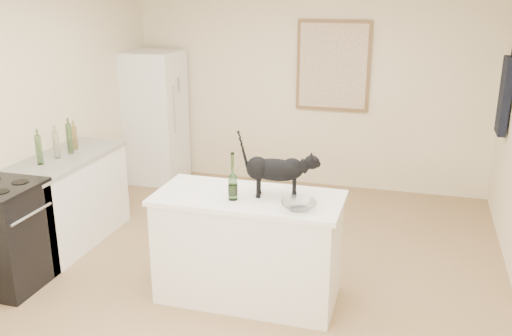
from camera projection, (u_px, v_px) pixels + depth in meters
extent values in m
plane|color=#997351|center=(244.00, 282.00, 4.95)|extent=(5.50, 5.50, 0.00)
plane|color=beige|center=(309.00, 85.00, 7.06)|extent=(4.50, 0.00, 4.50)
plane|color=beige|center=(17.00, 330.00, 2.04)|extent=(4.50, 0.00, 4.50)
plane|color=beige|center=(9.00, 122.00, 5.15)|extent=(0.00, 5.50, 5.50)
cube|color=white|center=(248.00, 249.00, 4.61)|extent=(1.44, 0.67, 0.86)
cube|color=white|center=(248.00, 198.00, 4.47)|extent=(1.50, 0.70, 0.04)
cube|color=white|center=(66.00, 202.00, 5.61)|extent=(0.60, 1.40, 0.86)
cube|color=gray|center=(62.00, 159.00, 5.47)|extent=(0.62, 1.44, 0.04)
cube|color=black|center=(4.00, 237.00, 4.78)|extent=(0.60, 0.60, 0.90)
cube|color=white|center=(155.00, 117.00, 7.35)|extent=(0.68, 0.68, 1.70)
cube|color=brown|center=(333.00, 66.00, 6.88)|extent=(0.90, 0.03, 1.10)
cube|color=beige|center=(333.00, 66.00, 6.86)|extent=(0.82, 0.00, 1.02)
cube|color=black|center=(505.00, 96.00, 5.81)|extent=(0.08, 0.34, 0.80)
cylinder|color=#2B5D25|center=(233.00, 179.00, 4.33)|extent=(0.09, 0.09, 0.33)
imported|color=silver|center=(299.00, 205.00, 4.19)|extent=(0.32, 0.32, 0.07)
cube|color=white|center=(180.00, 84.00, 7.20)|extent=(0.05, 0.15, 0.20)
cylinder|color=brown|center=(75.00, 138.00, 5.70)|extent=(0.06, 0.06, 0.23)
cylinder|color=#21501B|center=(39.00, 150.00, 5.21)|extent=(0.06, 0.06, 0.28)
cylinder|color=#194316|center=(70.00, 139.00, 5.55)|extent=(0.06, 0.06, 0.30)
cylinder|color=#AAB8AB|center=(56.00, 145.00, 5.40)|extent=(0.06, 0.06, 0.26)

